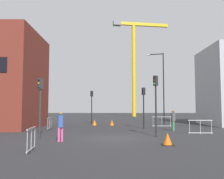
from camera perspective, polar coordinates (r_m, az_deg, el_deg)
ground at (r=16.70m, az=-0.03°, el=-11.09°), size 160.00×160.00×0.00m
construction_crane at (r=58.82m, az=5.28°, el=7.87°), size 13.23×3.02×22.27m
streetlamp_tall at (r=31.32m, az=11.46°, el=1.61°), size 2.06×0.70×8.80m
traffic_light_median at (r=16.73m, az=-16.01°, el=-1.87°), size 0.35×0.39×3.92m
traffic_light_near at (r=31.55m, az=-4.56°, el=-2.80°), size 0.39×0.29×4.14m
traffic_light_crosswalk at (r=17.66m, az=10.13°, el=-1.43°), size 0.37×0.37×4.25m
traffic_light_far at (r=24.05m, az=7.40°, el=-2.64°), size 0.39×0.33×3.93m
pedestrian_walking at (r=22.37m, az=14.05°, el=-6.49°), size 0.34×0.34×1.82m
pedestrian_waiting at (r=15.13m, az=-11.60°, el=-7.74°), size 0.34×0.34×1.79m
safety_barrier_front at (r=26.79m, az=11.47°, el=-7.21°), size 2.03×0.12×1.08m
safety_barrier_mid_span at (r=12.28m, az=-17.92°, el=-10.74°), size 0.28×1.88×1.08m
safety_barrier_left_run at (r=20.19m, az=19.76°, el=-8.05°), size 1.82×0.15×1.08m
safety_barrier_right_run at (r=24.13m, az=-14.05°, el=-7.50°), size 0.29×2.41×1.08m
traffic_cone_on_verge at (r=13.88m, az=12.78°, el=-11.13°), size 0.65×0.65×0.65m
traffic_cone_by_barrier at (r=28.16m, az=-3.90°, el=-7.65°), size 0.65×0.65×0.66m
traffic_cone_orange at (r=27.72m, az=0.11°, el=-7.70°), size 0.66×0.66×0.67m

